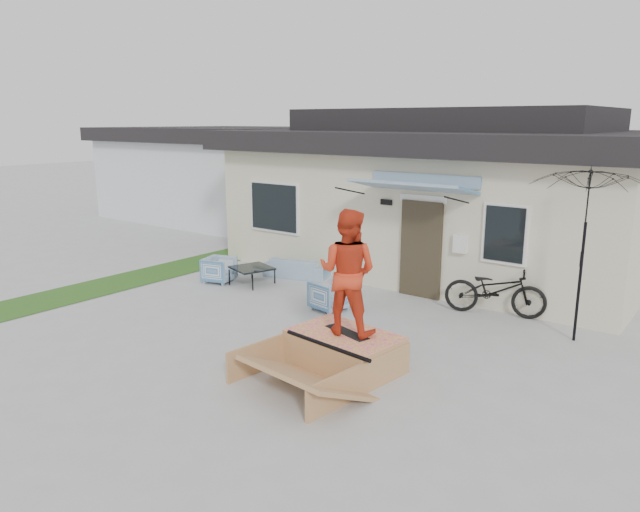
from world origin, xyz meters
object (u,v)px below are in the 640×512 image
Objects in this scene: armchair_right at (330,294)px; skateboard at (347,332)px; skate_ramp at (344,351)px; loveseat at (297,264)px; skater at (348,270)px; coffee_table at (252,276)px; patio_umbrella at (584,243)px; bicycle at (495,284)px; armchair_left at (219,268)px.

armchair_right is 2.83m from skateboard.
loveseat is at bearing 143.90° from skate_ramp.
skateboard is (4.05, -3.70, 0.26)m from loveseat.
armchair_right is at bearing -60.28° from skater.
coffee_table is 0.38× the size of skate_ramp.
patio_umbrella is at bearing -139.43° from skater.
loveseat reaches higher than skate_ramp.
patio_umbrella is 4.34m from skateboard.
bicycle reaches higher than skateboard.
armchair_left is at bearing -155.61° from coffee_table.
armchair_right is at bearing -9.57° from coffee_table.
skater is (4.46, -2.53, 1.35)m from coffee_table.
coffee_table is at bearing -41.75° from skater.
armchair_right reaches higher than skate_ramp.
loveseat is 5.62m from skater.
armchair_left is at bearing 88.90° from bicycle.
armchair_left is 5.66m from skateboard.
bicycle is 3.99m from skate_ramp.
armchair_right is at bearing 137.86° from skate_ramp.
skate_ramp is at bearing 123.12° from loveseat.
patio_umbrella reaches higher than skate_ramp.
patio_umbrella is at bearing -97.71° from armchair_left.
armchair_right reaches higher than loveseat.
patio_umbrella is 1.20× the size of skater.
skate_ramp is at bearing -126.88° from patio_umbrella.
armchair_right is 0.81× the size of coffee_table.
armchair_left is 7.95m from patio_umbrella.
patio_umbrella reaches higher than coffee_table.
bicycle is 2.28× the size of skateboard.
skater is (5.21, -2.19, 1.23)m from armchair_left.
patio_umbrella is at bearing 115.98° from armchair_right.
skater is at bearing -127.26° from patio_umbrella.
skate_ramp is 1.29m from skater.
loveseat is at bearing -54.61° from skater.
skater reaches higher than armchair_right.
armchair_right is at bearing 129.51° from loveseat.
loveseat reaches higher than skateboard.
armchair_right is at bearing 105.86° from bicycle.
armchair_left reaches higher than coffee_table.
armchair_left is at bearing 173.55° from skateboard.
patio_umbrella reaches higher than skateboard.
skateboard is (4.46, -2.53, 0.37)m from coffee_table.
skate_ramp is at bearing -129.43° from armchair_left.
loveseat is 1.24m from coffee_table.
bicycle is 1.01× the size of skater.
bicycle is at bearing 163.24° from patio_umbrella.
bicycle is 3.92m from skateboard.
coffee_table is (-2.58, 0.43, -0.13)m from armchair_right.
skateboard is (5.21, -2.19, 0.24)m from armchair_left.
patio_umbrella is (7.74, 1.13, 1.41)m from armchair_left.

